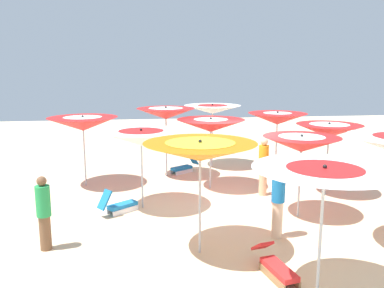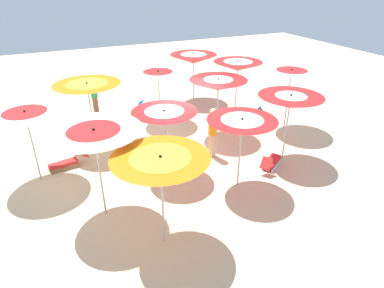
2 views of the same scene
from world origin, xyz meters
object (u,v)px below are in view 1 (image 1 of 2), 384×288
object	(u,v)px
beach_umbrella_5	(301,144)
beach_umbrella_8	(324,178)
beach_umbrella_2	(277,119)
lounger_1	(291,175)
lounger_3	(184,167)
beach_umbrella_6	(211,125)
beachgoer_1	(44,212)
beachgoer_2	(263,165)
beach_umbrella_9	(200,151)
beach_ball	(276,201)
beach_umbrella_1	(329,130)
beach_umbrella_11	(83,124)
beach_umbrella_10	(141,138)
beach_umbrella_7	(166,113)
lounger_0	(276,267)
beachgoer_0	(278,197)
lounger_2	(119,205)
beach_umbrella_3	(212,109)

from	to	relation	value
beach_umbrella_5	beach_umbrella_8	world-z (taller)	beach_umbrella_8
beach_umbrella_2	lounger_1	size ratio (longest dim) A/B	1.98
beach_umbrella_8	lounger_3	distance (m)	8.76
beach_umbrella_6	beachgoer_1	distance (m)	5.89
beachgoer_2	beach_umbrella_9	bearing A→B (deg)	103.22
beach_umbrella_9	beachgoer_2	distance (m)	4.51
beach_umbrella_5	beach_umbrella_6	distance (m)	3.31
beach_umbrella_9	beach_ball	bearing A→B (deg)	44.89
beach_umbrella_9	beachgoer_1	distance (m)	3.52
beach_umbrella_1	beach_ball	size ratio (longest dim) A/B	7.38
beach_umbrella_11	lounger_3	world-z (taller)	beach_umbrella_11
beach_umbrella_9	beach_umbrella_1	bearing A→B (deg)	37.63
lounger_1	beachgoer_2	world-z (taller)	beachgoer_2
beachgoer_2	beach_ball	world-z (taller)	beachgoer_2
beach_umbrella_9	beach_umbrella_11	distance (m)	6.08
beachgoer_1	beachgoer_2	world-z (taller)	beachgoer_2
beach_umbrella_10	beachgoer_2	distance (m)	3.82
beach_umbrella_6	beach_umbrella_10	distance (m)	2.69
beach_umbrella_7	beach_umbrella_10	size ratio (longest dim) A/B	1.13
beach_umbrella_9	beachgoer_2	bearing A→B (deg)	55.08
beach_umbrella_6	lounger_0	size ratio (longest dim) A/B	1.74
beachgoer_0	beachgoer_2	xyz separation A→B (m)	(0.63, 3.04, -0.05)
beach_umbrella_7	beachgoer_2	size ratio (longest dim) A/B	1.42
beach_umbrella_10	beach_ball	size ratio (longest dim) A/B	7.38
beach_umbrella_10	lounger_2	xyz separation A→B (m)	(-0.63, -0.34, -1.74)
beach_umbrella_5	beach_umbrella_8	bearing A→B (deg)	-107.84
lounger_2	beach_umbrella_6	bearing A→B (deg)	-2.49
beach_umbrella_6	beachgoer_1	xyz separation A→B (m)	(-4.25, -3.91, -1.20)
beach_ball	lounger_2	bearing A→B (deg)	179.63
lounger_2	beachgoer_2	size ratio (longest dim) A/B	0.61
beach_umbrella_1	beach_umbrella_8	size ratio (longest dim) A/B	0.96
beach_umbrella_3	lounger_3	bearing A→B (deg)	-146.17
lounger_1	beachgoer_0	xyz separation A→B (m)	(-2.10, -4.45, 0.77)
beach_umbrella_2	beach_umbrella_11	size ratio (longest dim) A/B	1.00
beach_umbrella_9	beach_ball	world-z (taller)	beach_umbrella_9
beach_umbrella_7	beach_umbrella_9	xyz separation A→B (m)	(0.26, -6.09, -0.09)
lounger_0	beach_ball	world-z (taller)	lounger_0
beach_umbrella_6	beach_umbrella_11	size ratio (longest dim) A/B	0.99
beach_umbrella_3	beach_umbrella_9	distance (m)	7.49
beachgoer_1	lounger_2	bearing A→B (deg)	-104.89
lounger_1	beach_ball	distance (m)	2.79
beach_umbrella_11	lounger_1	bearing A→B (deg)	-2.88
lounger_3	beachgoer_0	size ratio (longest dim) A/B	0.61
beach_umbrella_10	beach_umbrella_6	bearing A→B (deg)	35.84
beach_umbrella_6	lounger_2	bearing A→B (deg)	-145.66
beach_umbrella_2	beach_umbrella_1	bearing A→B (deg)	-70.68
beach_umbrella_11	beach_umbrella_7	bearing A→B (deg)	15.99
beach_umbrella_1	beach_umbrella_6	xyz separation A→B (m)	(-3.39, 1.08, 0.06)
beach_umbrella_10	beach_umbrella_11	size ratio (longest dim) A/B	0.95
beach_umbrella_5	lounger_3	world-z (taller)	beach_umbrella_5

